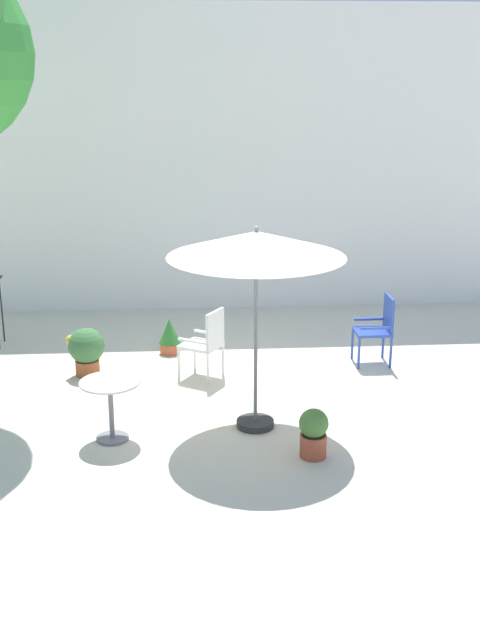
{
  "coord_description": "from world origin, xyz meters",
  "views": [
    {
      "loc": [
        -0.69,
        -9.45,
        3.95
      ],
      "look_at": [
        0.0,
        0.42,
        0.85
      ],
      "focal_mm": 44.17,
      "sensor_mm": 36.0,
      "label": 1
    }
  ],
  "objects_px": {
    "potted_plant_1": "(313,432)",
    "potted_plant_3": "(86,349)",
    "patio_chair_1": "(379,325)",
    "potted_plant_2": "(170,336)",
    "patio_chair_0": "(207,340)",
    "patio_umbrella_0": "(256,247)",
    "cafe_table_0": "(111,399)"
  },
  "relations": [
    {
      "from": "potted_plant_1",
      "to": "potted_plant_2",
      "type": "bearing_deg",
      "value": 115.02
    },
    {
      "from": "patio_chair_1",
      "to": "potted_plant_1",
      "type": "distance_m",
      "value": 3.12
    },
    {
      "from": "patio_umbrella_0",
      "to": "cafe_table_0",
      "type": "xyz_separation_m",
      "value": [
        -1.64,
        -0.23,
        -1.66
      ]
    },
    {
      "from": "patio_chair_0",
      "to": "potted_plant_2",
      "type": "height_order",
      "value": "patio_chair_0"
    },
    {
      "from": "patio_umbrella_0",
      "to": "cafe_table_0",
      "type": "height_order",
      "value": "patio_umbrella_0"
    },
    {
      "from": "cafe_table_0",
      "to": "potted_plant_1",
      "type": "bearing_deg",
      "value": -14.63
    },
    {
      "from": "potted_plant_3",
      "to": "patio_chair_0",
      "type": "bearing_deg",
      "value": -7.58
    },
    {
      "from": "potted_plant_2",
      "to": "potted_plant_3",
      "type": "xyz_separation_m",
      "value": [
        -1.12,
        -0.81,
        0.1
      ]
    },
    {
      "from": "potted_plant_1",
      "to": "cafe_table_0",
      "type": "bearing_deg",
      "value": 165.37
    },
    {
      "from": "cafe_table_0",
      "to": "patio_chair_0",
      "type": "height_order",
      "value": "patio_chair_0"
    },
    {
      "from": "patio_umbrella_0",
      "to": "patio_chair_0",
      "type": "bearing_deg",
      "value": 108.1
    },
    {
      "from": "patio_umbrella_0",
      "to": "patio_chair_0",
      "type": "distance_m",
      "value": 2.32
    },
    {
      "from": "patio_chair_0",
      "to": "potted_plant_1",
      "type": "distance_m",
      "value": 2.63
    },
    {
      "from": "cafe_table_0",
      "to": "patio_chair_1",
      "type": "xyz_separation_m",
      "value": [
        3.57,
        2.22,
        0.08
      ]
    },
    {
      "from": "potted_plant_2",
      "to": "potted_plant_3",
      "type": "relative_size",
      "value": 0.8
    },
    {
      "from": "patio_chair_0",
      "to": "potted_plant_1",
      "type": "bearing_deg",
      "value": -65.78
    },
    {
      "from": "cafe_table_0",
      "to": "patio_chair_1",
      "type": "relative_size",
      "value": 0.71
    },
    {
      "from": "potted_plant_1",
      "to": "patio_umbrella_0",
      "type": "bearing_deg",
      "value": 124.72
    },
    {
      "from": "patio_umbrella_0",
      "to": "patio_chair_0",
      "type": "height_order",
      "value": "patio_umbrella_0"
    },
    {
      "from": "patio_chair_0",
      "to": "potted_plant_2",
      "type": "bearing_deg",
      "value": 116.84
    },
    {
      "from": "potted_plant_1",
      "to": "potted_plant_3",
      "type": "distance_m",
      "value": 3.76
    },
    {
      "from": "patio_umbrella_0",
      "to": "potted_plant_1",
      "type": "bearing_deg",
      "value": -55.28
    },
    {
      "from": "potted_plant_1",
      "to": "potted_plant_3",
      "type": "relative_size",
      "value": 0.82
    },
    {
      "from": "potted_plant_2",
      "to": "patio_umbrella_0",
      "type": "bearing_deg",
      "value": -68.34
    },
    {
      "from": "patio_chair_1",
      "to": "cafe_table_0",
      "type": "bearing_deg",
      "value": -148.11
    },
    {
      "from": "patio_umbrella_0",
      "to": "potted_plant_1",
      "type": "relative_size",
      "value": 4.31
    },
    {
      "from": "potted_plant_2",
      "to": "patio_chair_0",
      "type": "bearing_deg",
      "value": -63.16
    },
    {
      "from": "patio_umbrella_0",
      "to": "potted_plant_2",
      "type": "xyz_separation_m",
      "value": [
        -1.04,
        2.61,
        -1.87
      ]
    },
    {
      "from": "patio_chair_0",
      "to": "potted_plant_2",
      "type": "distance_m",
      "value": 1.18
    },
    {
      "from": "patio_chair_0",
      "to": "potted_plant_2",
      "type": "xyz_separation_m",
      "value": [
        -0.52,
        1.02,
        -0.27
      ]
    },
    {
      "from": "patio_chair_1",
      "to": "potted_plant_2",
      "type": "distance_m",
      "value": 3.04
    },
    {
      "from": "patio_chair_1",
      "to": "potted_plant_2",
      "type": "height_order",
      "value": "patio_chair_1"
    }
  ]
}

